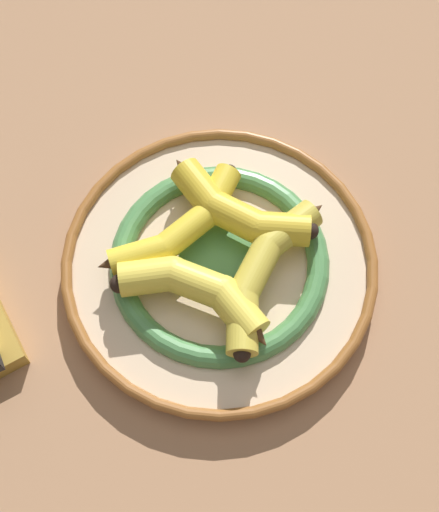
% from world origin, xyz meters
% --- Properties ---
extents(ground_plane, '(2.80, 2.80, 0.00)m').
position_xyz_m(ground_plane, '(0.00, 0.00, 0.00)').
color(ground_plane, '#A87A56').
extents(decorative_bowl, '(0.35, 0.35, 0.04)m').
position_xyz_m(decorative_bowl, '(-0.04, -0.01, 0.02)').
color(decorative_bowl, beige).
rests_on(decorative_bowl, ground_plane).
extents(banana_a, '(0.12, 0.17, 0.04)m').
position_xyz_m(banana_a, '(-0.09, 0.01, 0.06)').
color(banana_a, gold).
rests_on(banana_a, decorative_bowl).
extents(banana_b, '(0.19, 0.12, 0.03)m').
position_xyz_m(banana_b, '(-0.02, 0.04, 0.05)').
color(banana_b, gold).
rests_on(banana_b, decorative_bowl).
extents(banana_c, '(0.11, 0.17, 0.04)m').
position_xyz_m(banana_c, '(0.01, -0.04, 0.06)').
color(banana_c, yellow).
rests_on(banana_c, decorative_bowl).
extents(banana_d, '(0.14, 0.16, 0.03)m').
position_xyz_m(banana_d, '(-0.07, -0.06, 0.05)').
color(banana_d, yellow).
rests_on(banana_d, decorative_bowl).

